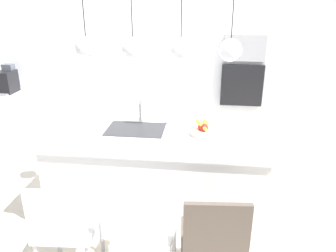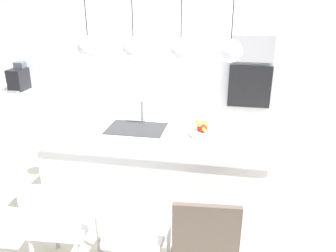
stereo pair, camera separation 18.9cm
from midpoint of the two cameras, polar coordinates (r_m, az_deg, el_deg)
floor at (r=3.72m, az=-3.08°, el=-13.82°), size 6.60×6.60×0.00m
back_wall at (r=4.74m, az=0.07°, el=11.21°), size 6.00×0.10×2.60m
kitchen_island at (r=3.48m, az=-3.22°, el=-7.66°), size 2.07×1.04×0.91m
sink_basin at (r=3.32m, az=-7.06°, el=-0.64°), size 0.56×0.40×0.02m
faucet at (r=3.47m, az=-6.35°, el=2.94°), size 0.02×0.17×0.22m
fruit_bowl at (r=3.17m, az=4.26°, el=-0.60°), size 0.26×0.26×0.16m
side_counter at (r=5.47m, az=-26.29°, el=0.82°), size 1.10×0.60×0.85m
coffee_machine at (r=5.25m, az=-26.29°, el=6.76°), size 0.20×0.35×0.38m
microwave at (r=4.63m, az=11.58°, el=12.70°), size 0.54×0.08×0.34m
oven at (r=4.73m, az=11.14°, el=6.71°), size 0.56×0.08×0.56m
chair_near at (r=2.81m, az=-18.73°, el=-15.31°), size 0.48×0.50×0.90m
chair_middle at (r=2.64m, az=-6.26°, el=-17.31°), size 0.46×0.49×0.88m
chair_far at (r=2.59m, az=5.52°, el=-18.24°), size 0.51×0.47×0.88m
pendant_light_left at (r=3.25m, az=-15.18°, el=12.61°), size 0.20×0.20×0.80m
pendant_light_center_left at (r=3.12m, az=-7.67°, el=12.80°), size 0.20×0.20×0.80m
pendant_light_center_right at (r=3.04m, az=0.35°, el=12.76°), size 0.20×0.20×0.80m
pendant_light_right at (r=3.02m, az=8.63°, el=12.47°), size 0.20×0.20×0.80m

